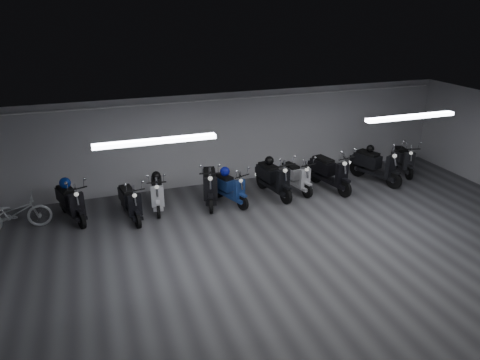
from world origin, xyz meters
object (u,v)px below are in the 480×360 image
object	(u,v)px
scooter_2	(157,188)
scooter_8	(377,160)
scooter_0	(70,197)
bicycle	(13,210)
scooter_7	(330,167)
helmet_4	(65,183)
scooter_9	(404,155)
scooter_3	(210,180)
scooter_1	(130,197)
scooter_6	(296,172)
scooter_4	(230,183)
helmet_0	(225,171)
helmet_3	(269,161)
helmet_2	(370,149)
scooter_5	(274,173)
helmet_1	(156,176)

from	to	relation	value
scooter_2	scooter_8	bearing A→B (deg)	5.49
scooter_0	bicycle	distance (m)	1.34
scooter_7	helmet_4	world-z (taller)	scooter_7
scooter_0	scooter_9	xyz separation A→B (m)	(10.23, 0.04, -0.03)
scooter_3	bicycle	world-z (taller)	scooter_3
scooter_1	helmet_4	size ratio (longest dim) A/B	5.80
scooter_1	scooter_6	size ratio (longest dim) A/B	1.02
scooter_4	scooter_3	bearing A→B (deg)	138.61
scooter_8	scooter_9	world-z (taller)	scooter_8
scooter_0	scooter_6	distance (m)	6.27
scooter_7	bicycle	world-z (taller)	scooter_7
scooter_2	helmet_4	bearing A→B (deg)	-179.34
bicycle	scooter_3	bearing A→B (deg)	-94.50
scooter_3	helmet_4	xyz separation A→B (m)	(-3.72, 0.38, 0.26)
helmet_0	helmet_3	xyz separation A→B (m)	(1.39, 0.14, 0.11)
scooter_7	helmet_2	bearing A→B (deg)	-0.88
scooter_3	bicycle	xyz separation A→B (m)	(-4.97, 0.04, -0.15)
scooter_8	bicycle	world-z (taller)	scooter_8
scooter_4	scooter_9	world-z (taller)	scooter_9
helmet_2	helmet_4	world-z (taller)	helmet_2
scooter_1	scooter_9	bearing A→B (deg)	-6.54
scooter_0	scooter_4	bearing A→B (deg)	-25.30
scooter_9	scooter_6	bearing A→B (deg)	-160.65
scooter_5	helmet_0	size ratio (longest dim) A/B	6.88
scooter_2	scooter_1	bearing A→B (deg)	-145.69
scooter_0	scooter_3	world-z (taller)	scooter_3
bicycle	helmet_4	distance (m)	1.35
scooter_9	helmet_4	bearing A→B (deg)	-164.70
helmet_0	scooter_8	bearing A→B (deg)	-2.25
scooter_8	scooter_5	bearing A→B (deg)	158.17
bicycle	scooter_8	bearing A→B (deg)	-95.25
helmet_0	helmet_2	world-z (taller)	helmet_2
scooter_1	scooter_8	world-z (taller)	scooter_8
scooter_2	scooter_6	world-z (taller)	scooter_2
scooter_8	helmet_1	bearing A→B (deg)	155.07
scooter_6	helmet_3	size ratio (longest dim) A/B	6.19
scooter_1	scooter_6	xyz separation A→B (m)	(4.82, 0.26, -0.01)
scooter_1	helmet_3	xyz separation A→B (m)	(4.03, 0.43, 0.38)
scooter_2	helmet_4	distance (m)	2.32
scooter_7	scooter_9	world-z (taller)	scooter_7
scooter_5	scooter_1	bearing A→B (deg)	172.09
helmet_3	helmet_1	bearing A→B (deg)	176.97
scooter_8	helmet_4	xyz separation A→B (m)	(-9.01, 0.55, 0.22)
scooter_9	helmet_0	xyz separation A→B (m)	(-6.15, -0.17, 0.26)
scooter_5	scooter_0	bearing A→B (deg)	166.99
scooter_8	helmet_1	xyz separation A→B (m)	(-6.70, 0.50, 0.15)
helmet_0	helmet_2	distance (m)	4.75
scooter_4	scooter_9	xyz separation A→B (m)	(6.07, 0.39, 0.02)
scooter_0	scooter_2	xyz separation A→B (m)	(2.19, -0.06, -0.04)
helmet_2	scooter_9	bearing A→B (deg)	4.36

